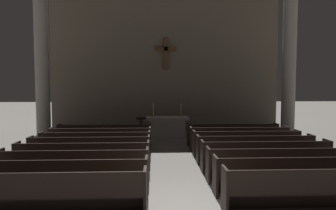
{
  "coord_description": "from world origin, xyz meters",
  "views": [
    {
      "loc": [
        -0.61,
        -6.1,
        2.65
      ],
      "look_at": [
        0.0,
        8.15,
        1.68
      ],
      "focal_mm": 32.63,
      "sensor_mm": 36.0,
      "label": 1
    }
  ],
  "objects_px": {
    "pew_left_row_3": "(74,167)",
    "lectern": "(141,130)",
    "pew_left_row_6": "(96,144)",
    "column_right_second": "(289,64)",
    "candlestick_left": "(153,113)",
    "pew_right_row_3": "(279,164)",
    "pew_left_row_5": "(90,150)",
    "pew_left_row_4": "(83,158)",
    "pew_right_row_1": "(317,189)",
    "pew_right_row_2": "(295,175)",
    "column_left_second": "(42,64)",
    "pew_right_row_6": "(246,143)",
    "pew_left_row_1": "(48,193)",
    "pew_right_row_5": "(255,149)",
    "pew_left_row_7": "(101,139)",
    "pew_right_row_4": "(266,156)",
    "pew_right_row_7": "(239,138)",
    "pew_left_row_8": "(105,135)",
    "candlestick_right": "(181,113)",
    "pew_left_row_2": "(63,178)",
    "altar": "(167,126)"
  },
  "relations": [
    {
      "from": "pew_left_row_2",
      "to": "pew_left_row_7",
      "type": "bearing_deg",
      "value": 90.0
    },
    {
      "from": "pew_left_row_6",
      "to": "column_right_second",
      "type": "bearing_deg",
      "value": 22.47
    },
    {
      "from": "pew_left_row_3",
      "to": "lectern",
      "type": "distance_m",
      "value": 6.19
    },
    {
      "from": "pew_left_row_5",
      "to": "pew_left_row_6",
      "type": "height_order",
      "value": "same"
    },
    {
      "from": "column_left_second",
      "to": "pew_right_row_6",
      "type": "bearing_deg",
      "value": -22.47
    },
    {
      "from": "pew_left_row_3",
      "to": "altar",
      "type": "distance_m",
      "value": 7.71
    },
    {
      "from": "pew_left_row_7",
      "to": "pew_left_row_6",
      "type": "bearing_deg",
      "value": -90.0
    },
    {
      "from": "pew_left_row_1",
      "to": "pew_right_row_6",
      "type": "distance_m",
      "value": 7.4
    },
    {
      "from": "pew_right_row_6",
      "to": "column_right_second",
      "type": "xyz_separation_m",
      "value": [
        3.13,
        3.57,
        3.13
      ]
    },
    {
      "from": "pew_left_row_5",
      "to": "pew_right_row_4",
      "type": "height_order",
      "value": "same"
    },
    {
      "from": "pew_left_row_2",
      "to": "pew_left_row_5",
      "type": "xyz_separation_m",
      "value": [
        0.0,
        2.97,
        0.0
      ]
    },
    {
      "from": "pew_left_row_4",
      "to": "column_right_second",
      "type": "relative_size",
      "value": 0.53
    },
    {
      "from": "pew_right_row_2",
      "to": "candlestick_left",
      "type": "bearing_deg",
      "value": 112.86
    },
    {
      "from": "lectern",
      "to": "column_left_second",
      "type": "bearing_deg",
      "value": 173.38
    },
    {
      "from": "pew_right_row_3",
      "to": "pew_right_row_6",
      "type": "xyz_separation_m",
      "value": [
        0.0,
        2.97,
        0.0
      ]
    },
    {
      "from": "pew_left_row_6",
      "to": "pew_right_row_7",
      "type": "bearing_deg",
      "value": 10.19
    },
    {
      "from": "pew_left_row_4",
      "to": "candlestick_left",
      "type": "xyz_separation_m",
      "value": [
        2.05,
        6.21,
        0.75
      ]
    },
    {
      "from": "pew_right_row_1",
      "to": "pew_right_row_4",
      "type": "distance_m",
      "value": 2.97
    },
    {
      "from": "pew_right_row_2",
      "to": "pew_right_row_4",
      "type": "bearing_deg",
      "value": 90.0
    },
    {
      "from": "pew_left_row_4",
      "to": "pew_right_row_7",
      "type": "bearing_deg",
      "value": 28.33
    },
    {
      "from": "pew_right_row_3",
      "to": "pew_left_row_5",
      "type": "bearing_deg",
      "value": 160.23
    },
    {
      "from": "pew_right_row_3",
      "to": "column_right_second",
      "type": "xyz_separation_m",
      "value": [
        3.13,
        6.54,
        3.13
      ]
    },
    {
      "from": "pew_right_row_4",
      "to": "pew_right_row_5",
      "type": "distance_m",
      "value": 0.99
    },
    {
      "from": "pew_right_row_1",
      "to": "column_right_second",
      "type": "distance_m",
      "value": 9.6
    },
    {
      "from": "pew_left_row_2",
      "to": "pew_left_row_4",
      "type": "distance_m",
      "value": 1.98
    },
    {
      "from": "column_left_second",
      "to": "candlestick_right",
      "type": "xyz_separation_m",
      "value": [
        6.58,
        0.66,
        -2.38
      ]
    },
    {
      "from": "pew_right_row_2",
      "to": "pew_left_row_2",
      "type": "bearing_deg",
      "value": 180.0
    },
    {
      "from": "pew_right_row_3",
      "to": "pew_left_row_7",
      "type": "bearing_deg",
      "value": 144.29
    },
    {
      "from": "pew_left_row_6",
      "to": "candlestick_left",
      "type": "xyz_separation_m",
      "value": [
        2.05,
        4.23,
        0.75
      ]
    },
    {
      "from": "pew_right_row_7",
      "to": "column_left_second",
      "type": "height_order",
      "value": "column_left_second"
    },
    {
      "from": "column_right_second",
      "to": "candlestick_left",
      "type": "xyz_separation_m",
      "value": [
        -6.58,
        0.66,
        -2.38
      ]
    },
    {
      "from": "pew_left_row_1",
      "to": "pew_right_row_5",
      "type": "relative_size",
      "value": 1.0
    },
    {
      "from": "pew_left_row_2",
      "to": "candlestick_right",
      "type": "relative_size",
      "value": 5.87
    },
    {
      "from": "pew_left_row_3",
      "to": "pew_left_row_8",
      "type": "bearing_deg",
      "value": 90.0
    },
    {
      "from": "pew_right_row_7",
      "to": "candlestick_right",
      "type": "bearing_deg",
      "value": 122.33
    },
    {
      "from": "pew_right_row_7",
      "to": "pew_left_row_4",
      "type": "bearing_deg",
      "value": -151.67
    },
    {
      "from": "pew_left_row_4",
      "to": "pew_right_row_4",
      "type": "distance_m",
      "value": 5.51
    },
    {
      "from": "pew_left_row_1",
      "to": "pew_left_row_6",
      "type": "bearing_deg",
      "value": 90.0
    },
    {
      "from": "pew_left_row_8",
      "to": "column_left_second",
      "type": "height_order",
      "value": "column_left_second"
    },
    {
      "from": "pew_right_row_1",
      "to": "pew_left_row_6",
      "type": "bearing_deg",
      "value": 138.06
    },
    {
      "from": "pew_right_row_3",
      "to": "pew_left_row_1",
      "type": "bearing_deg",
      "value": -160.23
    },
    {
      "from": "pew_left_row_3",
      "to": "candlestick_left",
      "type": "bearing_deg",
      "value": 74.09
    },
    {
      "from": "pew_left_row_7",
      "to": "pew_right_row_3",
      "type": "xyz_separation_m",
      "value": [
        5.51,
        -3.96,
        0.0
      ]
    },
    {
      "from": "pew_left_row_4",
      "to": "pew_left_row_5",
      "type": "distance_m",
      "value": 0.99
    },
    {
      "from": "lectern",
      "to": "pew_left_row_3",
      "type": "bearing_deg",
      "value": -104.09
    },
    {
      "from": "pew_left_row_4",
      "to": "pew_left_row_6",
      "type": "bearing_deg",
      "value": 90.0
    },
    {
      "from": "pew_left_row_1",
      "to": "candlestick_left",
      "type": "bearing_deg",
      "value": 77.39
    },
    {
      "from": "pew_left_row_6",
      "to": "candlestick_right",
      "type": "height_order",
      "value": "candlestick_right"
    },
    {
      "from": "pew_right_row_2",
      "to": "lectern",
      "type": "relative_size",
      "value": 3.41
    },
    {
      "from": "pew_right_row_5",
      "to": "pew_right_row_6",
      "type": "xyz_separation_m",
      "value": [
        0.0,
        0.99,
        0.0
      ]
    }
  ]
}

